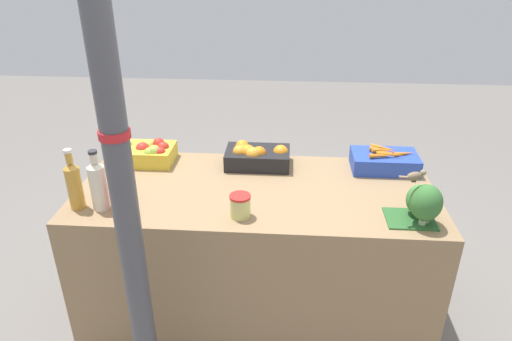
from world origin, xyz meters
name	(u,v)px	position (x,y,z in m)	size (l,w,h in m)	color
ground_plane	(256,306)	(0.00, 0.00, 0.00)	(10.00, 10.00, 0.00)	slate
market_table	(256,251)	(0.00, 0.00, 0.40)	(1.83, 0.82, 0.80)	#937551
support_pole	(118,155)	(-0.44, -0.65, 1.27)	(0.11, 0.11, 2.54)	#4C4C51
apple_crate	(144,153)	(-0.66, 0.27, 0.86)	(0.36, 0.23, 0.13)	gold
orange_crate	(256,156)	(-0.02, 0.27, 0.86)	(0.36, 0.23, 0.13)	black
carrot_crate	(385,161)	(0.70, 0.27, 0.86)	(0.36, 0.23, 0.12)	#2847B7
broccoli_pile	(424,203)	(0.77, -0.27, 0.90)	(0.22, 0.21, 0.20)	#2D602D
juice_bottle_amber	(74,184)	(-0.83, -0.25, 0.93)	(0.07, 0.07, 0.30)	gold
juice_bottle_cloudy	(98,185)	(-0.72, -0.25, 0.93)	(0.08, 0.08, 0.30)	beige
juice_bottle_ruby	(121,190)	(-0.61, -0.25, 0.91)	(0.07, 0.07, 0.26)	#B2333D
pickle_jar	(240,206)	(-0.05, -0.28, 0.86)	(0.10, 0.10, 0.11)	#D1CC75
sparrow_bird	(415,176)	(0.71, -0.26, 1.03)	(0.13, 0.06, 0.05)	#4C3D2D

